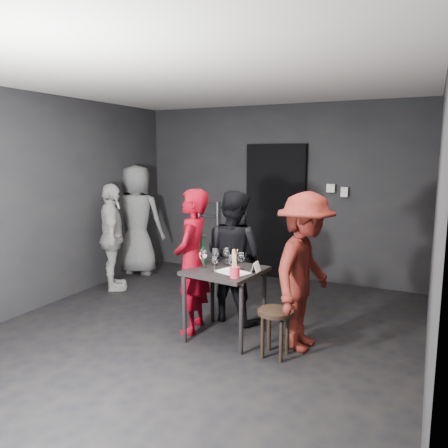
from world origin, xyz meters
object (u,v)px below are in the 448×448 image
at_px(hand_truck, 207,258).
at_px(woman_black, 233,255).
at_px(stool, 275,319).
at_px(wine_bottle, 202,255).
at_px(server_red, 192,257).
at_px(breadstick_cup, 235,264).
at_px(bystander_cream, 112,236).
at_px(man_maroon, 305,267).
at_px(bystander_grey, 137,210).
at_px(tasting_table, 226,278).

distance_m(hand_truck, woman_black, 2.32).
bearing_deg(stool, wine_bottle, 163.90).
bearing_deg(server_red, breadstick_cup, 54.50).
bearing_deg(stool, breadstick_cup, -174.71).
relative_size(server_red, bystander_cream, 1.06).
height_order(stool, breadstick_cup, breadstick_cup).
distance_m(man_maroon, bystander_grey, 3.59).
bearing_deg(tasting_table, stool, -18.63).
relative_size(tasting_table, wine_bottle, 2.68).
bearing_deg(server_red, tasting_table, 75.79).
relative_size(stool, server_red, 0.28).
distance_m(bystander_cream, bystander_grey, 0.94).
distance_m(bystander_cream, wine_bottle, 2.02).
bearing_deg(wine_bottle, woman_black, 68.64).
xyz_separation_m(stool, bystander_cream, (-2.81, 1.03, 0.41)).
bearing_deg(man_maroon, hand_truck, 51.74).
bearing_deg(tasting_table, bystander_cream, 159.48).
height_order(woman_black, bystander_cream, bystander_cream).
distance_m(tasting_table, server_red, 0.45).
relative_size(hand_truck, wine_bottle, 4.18).
distance_m(server_red, man_maroon, 1.24).
xyz_separation_m(woman_black, bystander_cream, (-2.05, 0.31, 0.00)).
height_order(hand_truck, bystander_grey, bystander_grey).
height_order(server_red, breadstick_cup, server_red).
height_order(man_maroon, bystander_grey, bystander_grey).
bearing_deg(wine_bottle, bystander_cream, 157.96).
relative_size(bystander_cream, breadstick_cup, 5.21).
distance_m(hand_truck, bystander_cream, 1.78).
bearing_deg(man_maroon, bystander_cream, 82.94).
height_order(stool, man_maroon, man_maroon).
distance_m(server_red, woman_black, 0.57).
xyz_separation_m(woman_black, man_maroon, (0.96, -0.40, 0.05)).
relative_size(tasting_table, bystander_cream, 0.48).
xyz_separation_m(hand_truck, man_maroon, (2.26, -2.23, 0.62)).
relative_size(man_maroon, bystander_grey, 0.80).
bearing_deg(server_red, wine_bottle, 104.11).
bearing_deg(bystander_grey, wine_bottle, 132.43).
distance_m(man_maroon, bystander_cream, 3.09).
height_order(stool, woman_black, woman_black).
distance_m(hand_truck, server_red, 2.62).
xyz_separation_m(hand_truck, server_red, (1.03, -2.33, 0.62)).
bearing_deg(breadstick_cup, bystander_cream, 156.04).
bearing_deg(wine_bottle, hand_truck, 116.52).
distance_m(woman_black, breadstick_cup, 0.84).
relative_size(tasting_table, woman_black, 0.48).
bearing_deg(woman_black, server_red, 73.04).
xyz_separation_m(stool, bystander_grey, (-3.02, 1.91, 0.68)).
xyz_separation_m(bystander_cream, wine_bottle, (1.87, -0.76, 0.07)).
bearing_deg(bystander_grey, woman_black, 142.76).
distance_m(man_maroon, breadstick_cup, 0.70).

